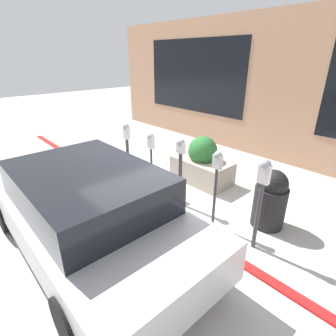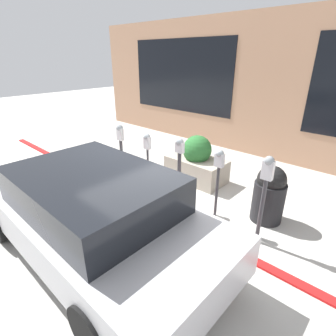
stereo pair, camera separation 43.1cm
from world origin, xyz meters
The scene contains 11 objects.
ground_plane centered at (0.00, 0.00, 0.00)m, with size 40.00×40.00×0.00m, color beige.
curb_strip centered at (0.00, 0.08, 0.02)m, with size 14.78×0.16×0.04m.
building_facade centered at (0.00, -4.47, 2.08)m, with size 14.78×0.17×4.15m.
parking_meter_nearest centered at (-1.83, -0.42, 1.09)m, with size 0.18×0.15×1.59m.
parking_meter_second centered at (-0.98, -0.39, 1.09)m, with size 0.16×0.14×1.49m.
parking_meter_middle centered at (-0.01, -0.47, 0.99)m, with size 0.19×0.16×1.48m.
parking_meter_fourth centered at (0.91, -0.44, 1.05)m, with size 0.16×0.14×1.40m.
parking_meter_farthest centered at (1.85, -0.43, 0.97)m, with size 0.19×0.16×1.45m.
planter_box centered at (0.44, -1.68, 0.47)m, with size 1.48×0.85×1.18m.
parked_car_front centered at (0.02, 1.61, 0.78)m, with size 4.68×2.04×1.47m.
trash_bin centered at (-1.66, -1.16, 0.56)m, with size 0.59×0.59×1.13m.
Camera 1 is at (-3.49, 3.04, 2.99)m, focal length 28.00 mm.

